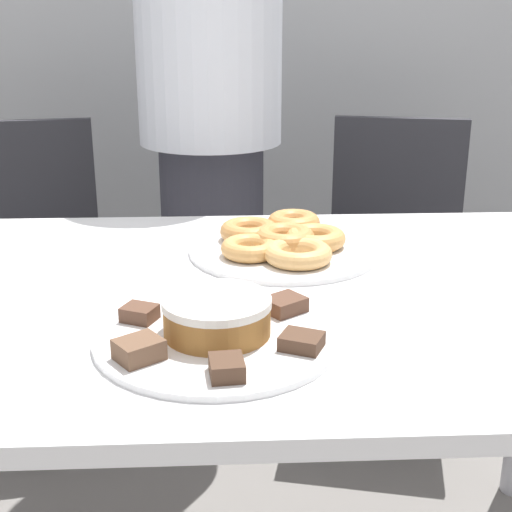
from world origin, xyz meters
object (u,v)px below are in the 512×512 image
office_chair_left (33,288)px  frosted_cake (217,316)px  plate_cake (217,337)px  office_chair_right (392,282)px  person_standing (211,125)px  plate_donuts (284,250)px

office_chair_left → frosted_cake: size_ratio=5.65×
plate_cake → frosted_cake: 0.03m
office_chair_right → plate_cake: office_chair_right is taller
office_chair_right → office_chair_left: bearing=-167.2°
person_standing → plate_donuts: 0.65m
plate_cake → frosted_cake: bearing=116.6°
office_chair_right → person_standing: bearing=-164.0°
person_standing → frosted_cake: bearing=-88.9°
office_chair_left → frosted_cake: 1.22m
person_standing → office_chair_right: bearing=3.2°
office_chair_right → plate_donuts: bearing=-107.9°
person_standing → office_chair_right: (0.53, 0.03, -0.47)m
office_chair_right → plate_cake: (-0.51, -1.03, 0.32)m
frosted_cake → plate_cake: bearing=-63.4°
plate_cake → plate_donuts: bearing=71.4°
frosted_cake → plate_donuts: bearing=71.4°
office_chair_left → office_chair_right: 1.06m
office_chair_left → office_chair_right: same height
person_standing → plate_donuts: (0.15, -0.62, -0.15)m
office_chair_right → frosted_cake: 1.21m
plate_donuts → office_chair_right: bearing=59.3°
person_standing → plate_cake: person_standing is taller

